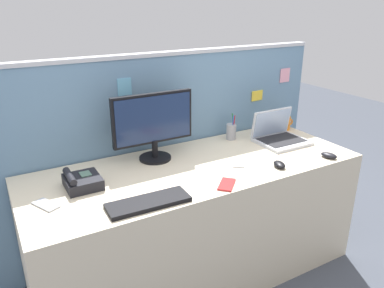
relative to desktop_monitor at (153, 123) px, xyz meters
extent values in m
plane|color=#424751|center=(0.17, -0.22, -0.99)|extent=(10.00, 10.00, 0.00)
cube|color=beige|center=(0.17, -0.22, -0.61)|extent=(1.99, 0.76, 0.76)
cube|color=#6084A3|center=(0.17, 0.20, -0.31)|extent=(2.36, 0.06, 1.35)
cube|color=#B7BAC1|center=(0.17, 0.20, 0.37)|extent=(2.36, 0.07, 0.02)
cube|color=yellow|center=(0.92, 0.17, 0.02)|extent=(0.10, 0.01, 0.07)
cube|color=pink|center=(1.17, 0.17, 0.15)|extent=(0.10, 0.01, 0.10)
cube|color=#66ADD1|center=(-0.11, 0.17, 0.20)|extent=(0.09, 0.01, 0.10)
cylinder|color=black|center=(0.00, -0.01, -0.22)|extent=(0.19, 0.19, 0.02)
cylinder|color=black|center=(0.00, -0.01, -0.16)|extent=(0.04, 0.04, 0.11)
cube|color=black|center=(0.00, 0.00, 0.03)|extent=(0.51, 0.03, 0.30)
cube|color=#19284C|center=(0.00, -0.01, 0.03)|extent=(0.48, 0.01, 0.27)
cube|color=silver|center=(0.87, -0.19, -0.22)|extent=(0.33, 0.28, 0.02)
cube|color=black|center=(0.87, -0.18, -0.21)|extent=(0.29, 0.21, 0.00)
cube|color=silver|center=(0.87, -0.06, -0.12)|extent=(0.33, 0.04, 0.19)
cube|color=#9EB2D1|center=(0.87, -0.07, -0.12)|extent=(0.30, 0.03, 0.17)
cube|color=black|center=(-0.48, -0.16, -0.20)|extent=(0.18, 0.19, 0.06)
cube|color=#4C6B5B|center=(-0.46, -0.14, -0.17)|extent=(0.05, 0.07, 0.01)
cylinder|color=black|center=(-0.54, -0.16, -0.15)|extent=(0.04, 0.17, 0.04)
cube|color=black|center=(-0.26, -0.49, -0.22)|extent=(0.40, 0.15, 0.02)
ellipsoid|color=black|center=(0.94, -0.52, -0.21)|extent=(0.09, 0.11, 0.03)
ellipsoid|color=black|center=(0.58, -0.48, -0.21)|extent=(0.09, 0.11, 0.03)
cylinder|color=#99999E|center=(0.61, 0.05, -0.18)|extent=(0.07, 0.07, 0.11)
cylinder|color=red|center=(0.62, 0.05, -0.12)|extent=(0.02, 0.01, 0.13)
cylinder|color=#238438|center=(0.63, 0.06, -0.12)|extent=(0.02, 0.02, 0.14)
cylinder|color=blue|center=(0.61, 0.04, -0.12)|extent=(0.02, 0.03, 0.14)
cube|color=#B22323|center=(0.18, -0.51, -0.23)|extent=(0.15, 0.15, 0.01)
cube|color=silver|center=(0.41, -0.31, -0.23)|extent=(0.13, 0.15, 0.01)
cube|color=#B7BAC1|center=(-0.69, -0.26, -0.23)|extent=(0.12, 0.15, 0.01)
cylinder|color=orange|center=(1.08, 0.03, -0.18)|extent=(0.08, 0.08, 0.10)
torus|color=orange|center=(1.13, 0.03, -0.18)|extent=(0.05, 0.01, 0.05)
camera|label=1|loc=(-0.86, -1.97, 0.69)|focal=35.37mm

